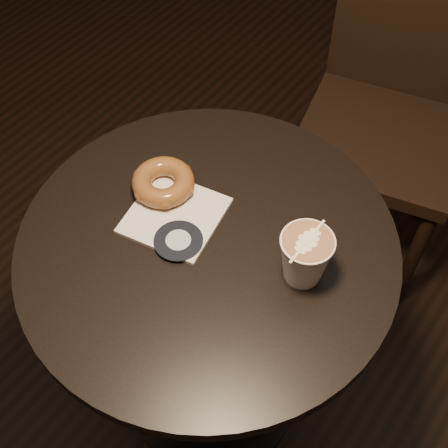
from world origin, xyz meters
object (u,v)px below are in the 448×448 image
object	(u,v)px
pastry_bag	(175,215)
latte_cup	(305,258)
cafe_table	(210,297)
doughnut	(163,182)
chair	(400,80)

from	to	relation	value
pastry_bag	latte_cup	size ratio (longest dim) A/B	1.60
cafe_table	doughnut	xyz separation A→B (m)	(-0.14, 0.05, 0.23)
doughnut	latte_cup	bearing A→B (deg)	-0.08
cafe_table	doughnut	bearing A→B (deg)	162.18
chair	doughnut	size ratio (longest dim) A/B	8.91
cafe_table	chair	size ratio (longest dim) A/B	0.70
doughnut	latte_cup	xyz separation A→B (m)	(0.31, -0.00, 0.02)
cafe_table	chair	distance (m)	0.79
doughnut	latte_cup	distance (m)	0.31
latte_cup	chair	bearing A→B (deg)	101.52
cafe_table	chair	xyz separation A→B (m)	(0.02, 0.79, 0.05)
doughnut	pastry_bag	bearing A→B (deg)	-32.60
doughnut	cafe_table	bearing A→B (deg)	-17.82
pastry_bag	doughnut	xyz separation A→B (m)	(-0.06, 0.04, 0.02)
pastry_bag	latte_cup	bearing A→B (deg)	-2.97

